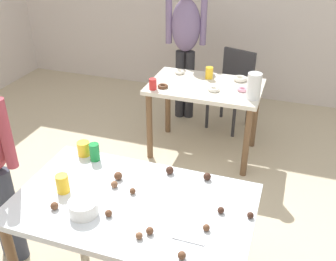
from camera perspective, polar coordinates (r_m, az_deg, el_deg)
name	(u,v)px	position (r m, az deg, el deg)	size (l,w,h in m)	color
dining_table_near	(133,214)	(2.36, -5.07, -11.96)	(1.38, 0.82, 0.75)	silver
dining_table_far	(205,96)	(3.84, 5.37, 5.01)	(1.07, 0.68, 0.75)	silver
chair_far_table	(233,85)	(4.49, 9.43, 6.59)	(0.50, 0.50, 0.87)	#2D2D33
person_adult_far	(186,37)	(4.46, 2.59, 13.41)	(0.46, 0.25, 1.62)	#28282D
mixing_bowl	(83,208)	(2.24, -12.22, -10.92)	(0.16, 0.16, 0.08)	white
soda_can	(95,152)	(2.65, -10.63, -3.10)	(0.07, 0.07, 0.12)	#198438
fork_near	(188,241)	(2.07, 2.95, -15.74)	(0.17, 0.02, 0.01)	silver
cup_near_0	(63,184)	(2.41, -15.08, -7.46)	(0.08, 0.08, 0.12)	yellow
cup_near_1	(84,149)	(2.73, -12.17, -2.59)	(0.08, 0.08, 0.10)	yellow
cake_ball_0	(139,236)	(2.07, -4.23, -15.01)	(0.04, 0.04, 0.04)	brown
cake_ball_1	(54,206)	(2.32, -16.18, -10.49)	(0.05, 0.05, 0.05)	brown
cake_ball_2	(250,215)	(2.22, 11.89, -11.96)	(0.04, 0.04, 0.04)	#3D2319
cake_ball_3	(207,177)	(2.46, 5.71, -6.69)	(0.05, 0.05, 0.05)	#3D2319
cake_ball_4	(150,231)	(2.09, -2.67, -14.36)	(0.04, 0.04, 0.04)	brown
cake_ball_5	(118,176)	(2.47, -7.26, -6.57)	(0.05, 0.05, 0.05)	brown
cake_ball_6	(206,228)	(2.12, 5.59, -13.88)	(0.04, 0.04, 0.04)	brown
cake_ball_7	(221,210)	(2.23, 7.70, -11.42)	(0.04, 0.04, 0.04)	#3D2319
cake_ball_8	(114,184)	(2.41, -7.81, -7.76)	(0.04, 0.04, 0.04)	brown
cake_ball_9	(170,170)	(2.50, 0.26, -5.81)	(0.05, 0.05, 0.05)	#3D2319
cake_ball_10	(133,191)	(2.35, -5.17, -8.76)	(0.04, 0.04, 0.04)	brown
cake_ball_11	(182,255)	(1.97, 2.02, -17.69)	(0.04, 0.04, 0.04)	brown
cake_ball_12	(109,213)	(2.21, -8.64, -11.82)	(0.04, 0.04, 0.04)	brown
pitcher_far	(254,86)	(3.53, 12.39, 6.33)	(0.13, 0.13, 0.23)	white
cup_far_0	(153,84)	(3.66, -2.22, 6.76)	(0.07, 0.07, 0.10)	red
cup_far_1	(209,73)	(3.93, 6.01, 8.34)	(0.08, 0.08, 0.12)	yellow
donut_far_0	(180,72)	(4.05, 1.70, 8.48)	(0.10, 0.10, 0.03)	white
donut_far_1	(243,90)	(3.70, 10.78, 5.88)	(0.10, 0.10, 0.03)	pink
donut_far_2	(240,79)	(3.93, 10.43, 7.42)	(0.13, 0.13, 0.04)	white
donut_far_3	(163,86)	(3.71, -0.76, 6.46)	(0.10, 0.10, 0.03)	brown
donut_far_4	(214,89)	(3.67, 6.68, 5.99)	(0.11, 0.11, 0.03)	white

